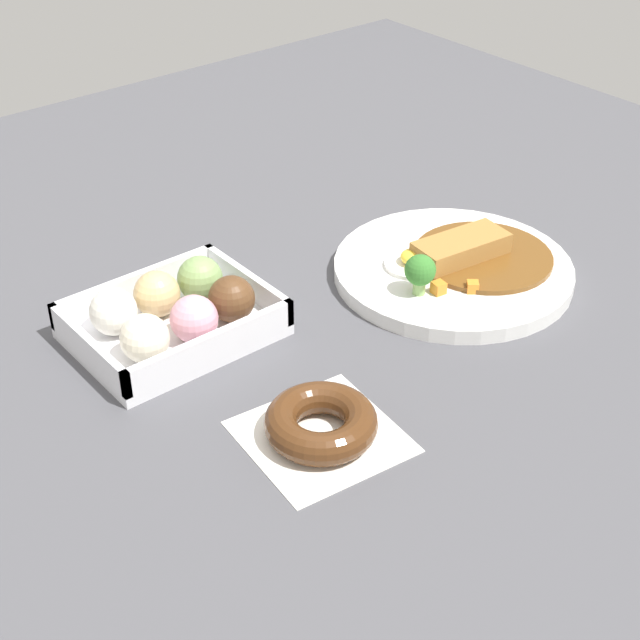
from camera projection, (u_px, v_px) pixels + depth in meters
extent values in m
plane|color=#4C4C51|center=(342.00, 325.00, 1.04)|extent=(1.60, 1.60, 0.00)
cylinder|color=white|center=(453.00, 270.00, 1.12)|extent=(0.28, 0.28, 0.02)
cylinder|color=brown|center=(483.00, 256.00, 1.13)|extent=(0.16, 0.16, 0.01)
cube|color=#A87538|center=(461.00, 247.00, 1.11)|extent=(0.12, 0.06, 0.02)
cylinder|color=white|center=(413.00, 265.00, 1.11)|extent=(0.07, 0.07, 0.00)
ellipsoid|color=yellow|center=(413.00, 257.00, 1.10)|extent=(0.03, 0.03, 0.02)
cylinder|color=#8CB766|center=(419.00, 287.00, 1.06)|extent=(0.01, 0.01, 0.02)
sphere|color=#387A2D|center=(420.00, 270.00, 1.05)|extent=(0.04, 0.04, 0.04)
cube|color=orange|center=(438.00, 288.00, 1.06)|extent=(0.02, 0.02, 0.01)
cube|color=orange|center=(473.00, 287.00, 1.06)|extent=(0.02, 0.02, 0.01)
cube|color=white|center=(174.00, 331.00, 1.02)|extent=(0.21, 0.16, 0.01)
cube|color=white|center=(88.00, 349.00, 0.96)|extent=(0.01, 0.16, 0.03)
cube|color=white|center=(247.00, 283.00, 1.06)|extent=(0.01, 0.16, 0.03)
cube|color=white|center=(212.00, 347.00, 0.96)|extent=(0.21, 0.01, 0.03)
cube|color=white|center=(136.00, 285.00, 1.06)|extent=(0.21, 0.01, 0.03)
sphere|color=#EFE5C6|center=(145.00, 338.00, 0.96)|extent=(0.05, 0.05, 0.05)
sphere|color=pink|center=(194.00, 319.00, 0.99)|extent=(0.05, 0.05, 0.05)
sphere|color=brown|center=(232.00, 299.00, 1.02)|extent=(0.05, 0.05, 0.05)
sphere|color=silver|center=(114.00, 312.00, 1.00)|extent=(0.05, 0.05, 0.05)
sphere|color=#DBB77A|center=(157.00, 294.00, 1.03)|extent=(0.05, 0.05, 0.05)
sphere|color=#84A860|center=(200.00, 279.00, 1.05)|extent=(0.05, 0.05, 0.05)
cube|color=white|center=(321.00, 436.00, 0.89)|extent=(0.15, 0.15, 0.00)
torus|color=#4C2B14|center=(321.00, 422.00, 0.88)|extent=(0.11, 0.11, 0.03)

